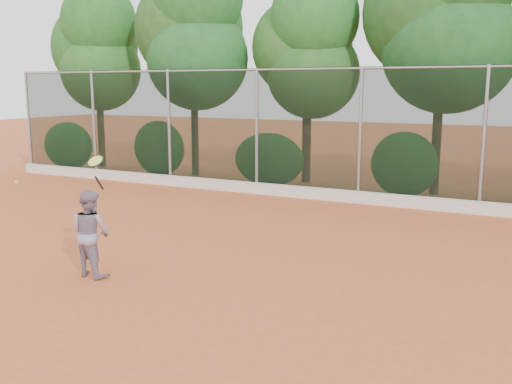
% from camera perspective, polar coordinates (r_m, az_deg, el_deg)
% --- Properties ---
extents(ground, '(80.00, 80.00, 0.00)m').
position_cam_1_polar(ground, '(9.06, -2.88, -8.84)').
color(ground, '#BF592D').
rests_on(ground, ground).
extents(concrete_curb, '(24.00, 0.20, 0.30)m').
position_cam_1_polar(concrete_curb, '(15.13, 9.97, -0.49)').
color(concrete_curb, silver).
rests_on(concrete_curb, ground).
extents(tennis_player, '(0.74, 0.60, 1.40)m').
position_cam_1_polar(tennis_player, '(9.47, -16.20, -3.98)').
color(tennis_player, gray).
rests_on(tennis_player, ground).
extents(chainlink_fence, '(24.09, 0.09, 3.50)m').
position_cam_1_polar(chainlink_fence, '(15.08, 10.37, 6.01)').
color(chainlink_fence, black).
rests_on(chainlink_fence, ground).
extents(foliage_backdrop, '(23.70, 3.63, 7.55)m').
position_cam_1_polar(foliage_backdrop, '(17.14, 10.80, 15.04)').
color(foliage_backdrop, '#49351C').
rests_on(foliage_backdrop, ground).
extents(tennis_racket, '(0.29, 0.29, 0.56)m').
position_cam_1_polar(tennis_racket, '(9.04, -15.73, 2.76)').
color(tennis_racket, black).
rests_on(tennis_racket, ground).
extents(tennis_ball_in_flight, '(0.06, 0.06, 0.06)m').
position_cam_1_polar(tennis_ball_in_flight, '(9.57, -22.86, 0.90)').
color(tennis_ball_in_flight, '#C0DC32').
rests_on(tennis_ball_in_flight, ground).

